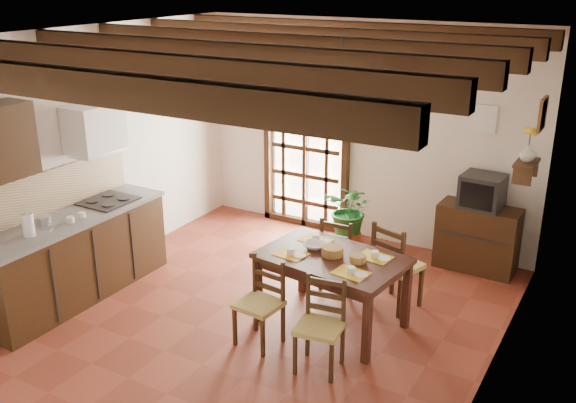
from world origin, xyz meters
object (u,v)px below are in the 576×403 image
Objects in this scene: chair_near_left at (260,318)px; chair_far_left at (340,266)px; chair_near_right at (320,342)px; kitchen_counter at (75,256)px; sideboard at (477,238)px; pendant_lamp at (341,118)px; potted_plant at (351,207)px; dining_table at (332,265)px; chair_far_right at (395,281)px; crt_tv at (482,192)px.

chair_far_left is (0.17, 1.39, 0.01)m from chair_near_left.
kitchen_counter is at bearing 174.29° from chair_near_right.
sideboard is at bearing 38.41° from kitchen_counter.
chair_near_right is at bearing -73.33° from pendant_lamp.
sideboard is 1.55m from potted_plant.
pendant_lamp is (-0.00, 0.10, 1.43)m from dining_table.
sideboard is at bearing 68.59° from chair_near_left.
kitchen_counter reaches higher than chair_near_right.
kitchen_counter is 2.78m from dining_table.
kitchen_counter is 2.68× the size of chair_near_left.
chair_far_right reaches higher than sideboard.
pendant_lamp is at bearing -70.02° from potted_plant.
pendant_lamp reaches higher than chair_near_left.
chair_near_right is 2.64m from potted_plant.
chair_near_right is 1.40m from chair_far_right.
chair_far_right is at bearing -109.02° from sideboard.
chair_near_right is at bearing -64.20° from dining_table.
potted_plant is at bearing -169.66° from sideboard.
pendant_lamp is at bearing 97.01° from dining_table.
dining_table is 1.75× the size of chair_near_left.
dining_table is 1.71× the size of chair_far_left.
chair_far_left reaches higher than chair_near_left.
chair_far_right is (0.68, -0.08, 0.03)m from chair_far_left.
dining_table is 3.04× the size of crt_tv.
chair_near_left is 0.46× the size of potted_plant.
chair_far_right is (0.42, 0.65, -0.35)m from dining_table.
chair_far_right is 1.52m from potted_plant.
chair_far_left reaches higher than sideboard.
potted_plant is (-0.17, 2.40, 0.31)m from chair_near_left.
pendant_lamp reaches higher than kitchen_counter.
chair_far_left is 1.77× the size of crt_tv.
pendant_lamp reaches higher than sideboard.
chair_far_right is 1.03× the size of sideboard.
crt_tv is at bearing -93.43° from chair_far_right.
chair_far_left is 0.68m from chair_far_right.
chair_far_right is at bearing 62.74° from chair_near_left.
sideboard is at bearing 8.68° from potted_plant.
chair_near_left is 1.56m from chair_far_right.
chair_near_left is 1.00× the size of chair_near_right.
chair_near_left is 0.99× the size of pendant_lamp.
crt_tv is at bearing 71.93° from dining_table.
crt_tv is at bearing 68.24° from chair_near_right.
sideboard is (1.18, 1.24, 0.12)m from chair_far_left.
chair_near_right is 0.46× the size of potted_plant.
pendant_lamp is at bearing 98.84° from chair_near_right.
chair_far_right reaches higher than chair_near_right.
dining_table is at bearing 62.66° from chair_near_left.
crt_tv is 2.36m from pendant_lamp.
kitchen_counter is 2.23m from chair_near_left.
chair_near_right is 0.98× the size of chair_far_left.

